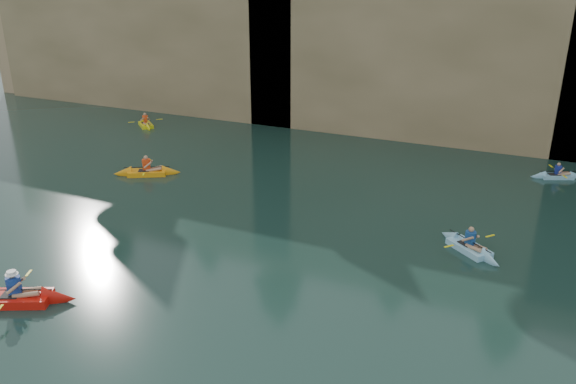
% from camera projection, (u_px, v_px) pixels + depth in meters
% --- Properties ---
extents(ground, '(160.00, 160.00, 0.00)m').
position_uv_depth(ground, '(207.00, 319.00, 17.03)').
color(ground, black).
rests_on(ground, ground).
extents(cliff, '(70.00, 16.00, 12.00)m').
position_uv_depth(cliff, '(429.00, 30.00, 40.20)').
color(cliff, tan).
rests_on(cliff, ground).
extents(cliff_slab_west, '(26.00, 2.40, 10.56)m').
position_uv_depth(cliff_slab_west, '(140.00, 37.00, 42.02)').
color(cliff_slab_west, '#9C855E').
rests_on(cliff_slab_west, ground).
extents(cliff_slab_center, '(24.00, 2.40, 11.40)m').
position_uv_depth(cliff_slab_center, '(437.00, 47.00, 33.27)').
color(cliff_slab_center, '#9C855E').
rests_on(cliff_slab_center, ground).
extents(sea_cave_west, '(4.50, 1.00, 4.00)m').
position_uv_depth(sea_cave_west, '(160.00, 85.00, 41.88)').
color(sea_cave_west, black).
rests_on(sea_cave_west, ground).
extents(sea_cave_center, '(3.50, 1.00, 3.20)m').
position_uv_depth(sea_cave_center, '(336.00, 108.00, 36.56)').
color(sea_cave_center, black).
rests_on(sea_cave_center, ground).
extents(sea_cave_east, '(5.00, 1.00, 4.50)m').
position_uv_depth(sea_cave_east, '(575.00, 120.00, 30.85)').
color(sea_cave_east, black).
rests_on(sea_cave_east, ground).
extents(main_kayaker, '(3.77, 2.43, 1.41)m').
position_uv_depth(main_kayaker, '(16.00, 298.00, 17.82)').
color(main_kayaker, red).
rests_on(main_kayaker, ground).
extents(kayaker_orange, '(3.38, 2.40, 1.31)m').
position_uv_depth(kayaker_orange, '(147.00, 172.00, 29.10)').
color(kayaker_orange, '#FF9D10').
rests_on(kayaker_orange, ground).
extents(kayaker_ltblue_near, '(2.87, 2.56, 1.23)m').
position_uv_depth(kayaker_ltblue_near, '(469.00, 247.00, 21.17)').
color(kayaker_ltblue_near, '#8CCCEA').
rests_on(kayaker_ltblue_near, ground).
extents(kayaker_yellow, '(2.63, 2.40, 1.17)m').
position_uv_depth(kayaker_yellow, '(146.00, 124.00, 38.31)').
color(kayaker_yellow, yellow).
rests_on(kayaker_yellow, ground).
extents(kayaker_ltblue_mid, '(2.73, 1.92, 1.03)m').
position_uv_depth(kayaker_ltblue_mid, '(557.00, 176.00, 28.68)').
color(kayaker_ltblue_mid, '#82C0DA').
rests_on(kayaker_ltblue_mid, ground).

